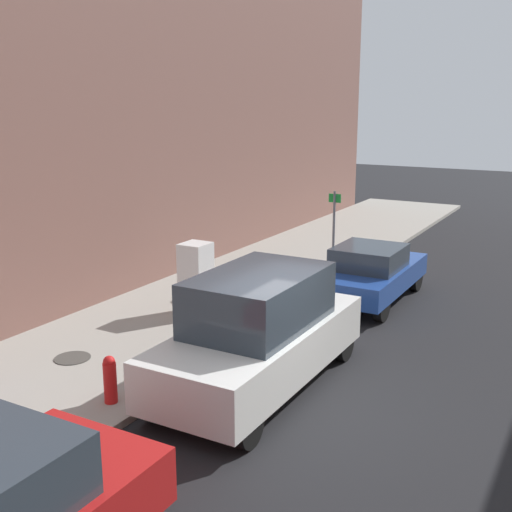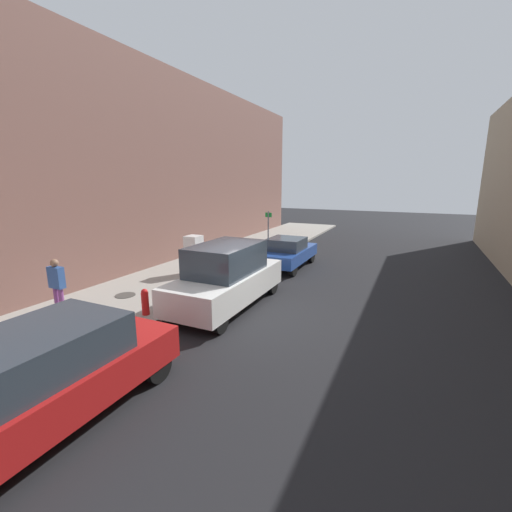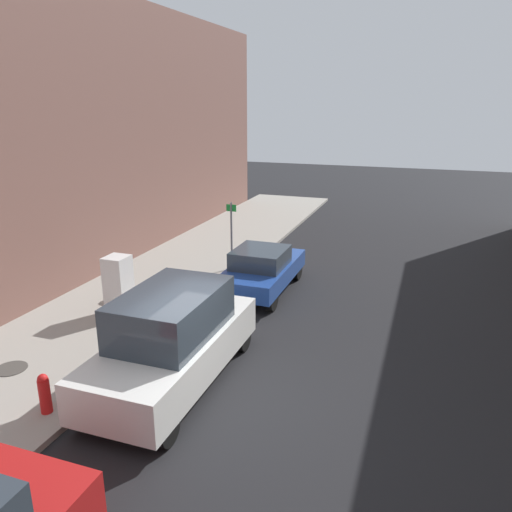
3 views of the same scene
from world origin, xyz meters
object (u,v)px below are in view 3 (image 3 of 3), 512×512
street_sign_post (231,232)px  parked_hatchback_blue (262,269)px  fire_hydrant (45,393)px  parked_van_white (173,339)px  trash_bag (122,290)px  discarded_refrigerator (119,286)px

street_sign_post → parked_hatchback_blue: 2.27m
fire_hydrant → parked_van_white: bearing=48.7°
fire_hydrant → parked_van_white: parked_van_white is taller
fire_hydrant → trash_bag: fire_hydrant is taller
fire_hydrant → parked_hatchback_blue: (1.72, 7.78, 0.20)m
fire_hydrant → parked_hatchback_blue: parked_hatchback_blue is taller
parked_hatchback_blue → street_sign_post: bearing=138.9°
fire_hydrant → parked_van_white: (1.72, 1.96, 0.49)m
street_sign_post → parked_van_white: size_ratio=0.49×
parked_van_white → parked_hatchback_blue: bearing=90.0°
discarded_refrigerator → trash_bag: bearing=121.2°
discarded_refrigerator → trash_bag: (-0.58, 0.96, -0.56)m
street_sign_post → fire_hydrant: street_sign_post is taller
parked_van_white → parked_hatchback_blue: parked_van_white is taller
street_sign_post → trash_bag: bearing=-118.5°
fire_hydrant → parked_hatchback_blue: 7.97m
street_sign_post → parked_hatchback_blue: size_ratio=0.59×
parked_van_white → fire_hydrant: bearing=-131.3°
discarded_refrigerator → parked_van_white: size_ratio=0.34×
street_sign_post → trash_bag: (-2.04, -3.76, -1.07)m
parked_van_white → street_sign_post: bearing=102.6°
street_sign_post → parked_hatchback_blue: (1.61, -1.41, -0.74)m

